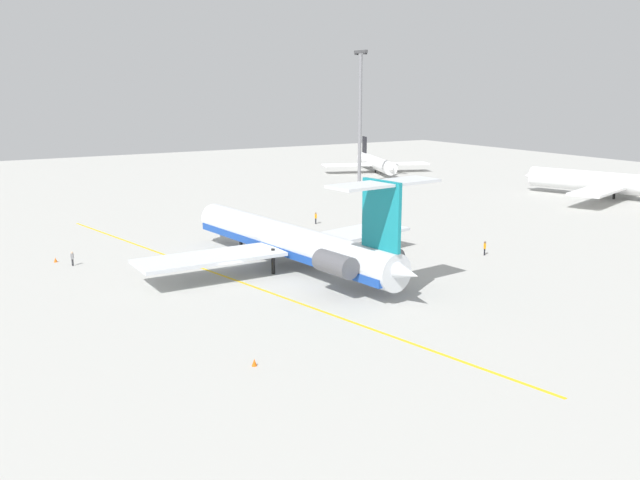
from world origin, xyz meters
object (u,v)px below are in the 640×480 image
(main_jetliner, at_px, (295,242))
(safety_cone_tail, at_px, (254,362))
(airliner_mid_left, at_px, (610,183))
(ground_crew_near_tail, at_px, (316,217))
(ground_crew_portside, at_px, (72,257))
(light_mast, at_px, (360,113))
(ground_crew_near_nose, at_px, (485,246))
(safety_cone_nose, at_px, (281,224))
(airliner_far_left, at_px, (377,163))
(safety_cone_wingtip, at_px, (55,260))

(main_jetliner, height_order, safety_cone_tail, main_jetliner)
(airliner_mid_left, distance_m, safety_cone_tail, 95.87)
(ground_crew_near_tail, xyz_separation_m, ground_crew_portside, (6.73, -36.14, -0.06))
(main_jetliner, bearing_deg, safety_cone_tail, 138.41)
(safety_cone_tail, xyz_separation_m, light_mast, (-73.84, 59.20, 14.43))
(ground_crew_near_nose, xyz_separation_m, safety_cone_nose, (-28.64, -12.77, -0.83))
(airliner_far_left, height_order, ground_crew_near_nose, airliner_far_left)
(main_jetliner, relative_size, light_mast, 1.47)
(airliner_far_left, xyz_separation_m, safety_cone_nose, (44.27, -48.72, -2.01))
(airliner_far_left, relative_size, ground_crew_near_tail, 14.26)
(ground_crew_portside, distance_m, safety_cone_tail, 37.03)
(airliner_mid_left, distance_m, safety_cone_nose, 63.59)
(airliner_mid_left, xyz_separation_m, safety_cone_nose, (-8.50, -62.96, -2.63))
(ground_crew_near_tail, bearing_deg, airliner_far_left, -143.28)
(airliner_far_left, distance_m, airliner_mid_left, 54.66)
(airliner_far_left, relative_size, safety_cone_tail, 46.07)
(ground_crew_near_tail, bearing_deg, safety_cone_nose, -25.74)
(light_mast, bearing_deg, main_jetliner, -40.13)
(ground_crew_near_nose, relative_size, light_mast, 0.06)
(main_jetliner, distance_m, ground_crew_portside, 25.57)
(ground_crew_near_tail, xyz_separation_m, safety_cone_wingtip, (4.00, -37.52, -0.85))
(ground_crew_near_nose, bearing_deg, airliner_mid_left, 95.17)
(safety_cone_wingtip, relative_size, safety_cone_tail, 1.00)
(ground_crew_near_tail, bearing_deg, ground_crew_near_nose, 96.17)
(airliner_far_left, height_order, safety_cone_wingtip, airliner_far_left)
(safety_cone_wingtip, height_order, safety_cone_tail, same)
(airliner_far_left, distance_m, ground_crew_portside, 95.50)
(ground_crew_near_nose, bearing_deg, safety_cone_tail, -83.87)
(ground_crew_portside, height_order, safety_cone_wingtip, ground_crew_portside)
(safety_cone_nose, distance_m, light_mast, 46.60)
(main_jetliner, distance_m, airliner_mid_left, 74.37)
(light_mast, bearing_deg, airliner_far_left, 135.03)
(airliner_far_left, distance_m, light_mast, 24.89)
(ground_crew_near_tail, relative_size, ground_crew_portside, 1.06)
(airliner_far_left, distance_m, safety_cone_nose, 65.86)
(main_jetliner, relative_size, ground_crew_portside, 23.61)
(airliner_far_left, bearing_deg, ground_crew_near_tail, -24.18)
(ground_crew_near_nose, xyz_separation_m, light_mast, (-57.65, 20.71, 13.60))
(ground_crew_near_nose, xyz_separation_m, ground_crew_portside, (-20.44, -43.83, -0.04))
(safety_cone_tail, bearing_deg, light_mast, 141.28)
(airliner_far_left, distance_m, safety_cone_wingtip, 95.21)
(main_jetliner, height_order, ground_crew_portside, main_jetliner)
(safety_cone_nose, xyz_separation_m, light_mast, (-29.01, 33.48, 14.43))
(airliner_far_left, xyz_separation_m, ground_crew_near_tail, (45.74, -43.64, -1.15))
(light_mast, bearing_deg, airliner_mid_left, 38.16)
(airliner_far_left, xyz_separation_m, light_mast, (15.26, -15.24, 12.43))
(ground_crew_near_nose, distance_m, ground_crew_portside, 48.36)
(airliner_mid_left, distance_m, safety_cone_wingtip, 95.48)
(main_jetliner, distance_m, safety_cone_wingtip, 28.35)
(airliner_far_left, xyz_separation_m, safety_cone_tail, (89.10, -74.44, -2.01))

